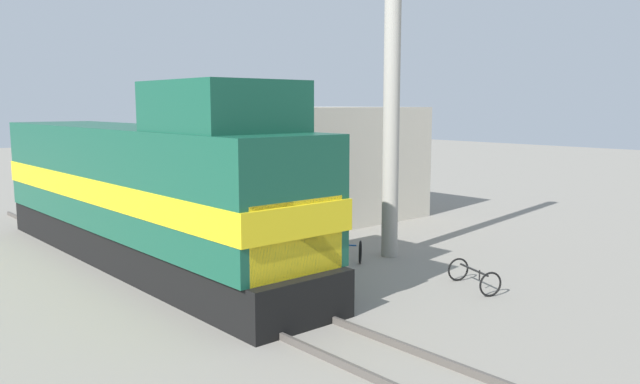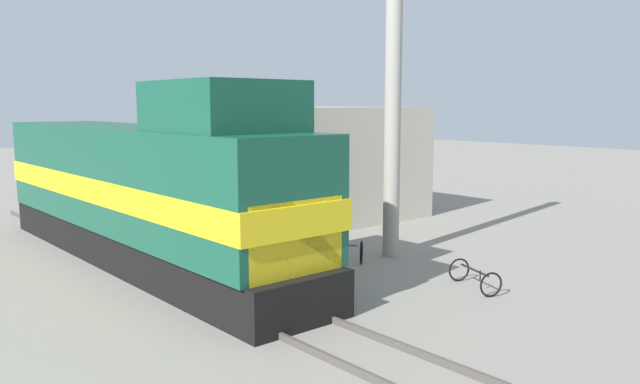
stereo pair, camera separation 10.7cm
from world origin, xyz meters
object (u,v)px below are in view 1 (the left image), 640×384
at_px(vendor_umbrella, 255,187).
at_px(bicycle, 334,251).
at_px(person_bystander, 304,241).
at_px(bicycle_spare, 474,276).
at_px(locomotive, 146,191).
at_px(utility_pole, 392,80).
at_px(billboard_sign, 328,154).

bearing_deg(vendor_umbrella, bicycle, -77.16).
bearing_deg(person_bystander, bicycle_spare, -64.25).
distance_m(locomotive, bicycle_spare, 9.48).
bearing_deg(utility_pole, locomotive, 147.36).
relative_size(person_bystander, bicycle_spare, 0.96).
distance_m(utility_pole, billboard_sign, 5.30).
bearing_deg(vendor_umbrella, person_bystander, -98.96).
relative_size(utility_pole, bicycle, 6.49).
distance_m(locomotive, vendor_umbrella, 3.59).
distance_m(person_bystander, bicycle, 1.28).
xyz_separation_m(billboard_sign, bicycle_spare, (-2.39, -8.21, -2.52)).
xyz_separation_m(billboard_sign, person_bystander, (-4.46, -3.92, -2.00)).
height_order(utility_pole, person_bystander, utility_pole).
relative_size(vendor_umbrella, billboard_sign, 0.60).
distance_m(billboard_sign, bicycle, 5.68).
bearing_deg(billboard_sign, person_bystander, -138.70).
xyz_separation_m(locomotive, person_bystander, (3.09, -3.44, -1.35)).
bearing_deg(locomotive, billboard_sign, 3.64).
bearing_deg(person_bystander, billboard_sign, 41.30).
bearing_deg(bicycle, person_bystander, -39.99).
height_order(utility_pole, vendor_umbrella, utility_pole).
xyz_separation_m(bicycle, bicycle_spare, (0.89, -4.31, -0.03)).
height_order(person_bystander, bicycle_spare, person_bystander).
height_order(vendor_umbrella, bicycle, vendor_umbrella).
bearing_deg(billboard_sign, bicycle_spare, -106.26).
bearing_deg(person_bystander, locomotive, 131.90).
xyz_separation_m(utility_pole, vendor_umbrella, (-2.56, 3.55, -3.38)).
height_order(locomotive, vendor_umbrella, locomotive).
height_order(utility_pole, bicycle, utility_pole).
xyz_separation_m(utility_pole, bicycle_spare, (-0.98, -3.80, -5.10)).
xyz_separation_m(utility_pole, bicycle, (-1.87, 0.51, -5.07)).
xyz_separation_m(person_bystander, bicycle, (1.18, 0.02, -0.49)).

